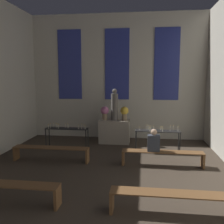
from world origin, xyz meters
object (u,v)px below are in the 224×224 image
object	(u,v)px
altar	(115,131)
pew_second_right	(173,198)
flower_vase_right	(124,112)
flower_vase_left	(105,112)
pew_second_left	(3,188)
person_seated	(154,142)
statue	(115,106)
pew_back_right	(162,155)
candle_rack_right	(158,133)
candle_rack_left	(67,131)
pew_back_left	(51,151)

from	to	relation	value
altar	pew_second_right	world-z (taller)	altar
altar	flower_vase_right	size ratio (longest dim) A/B	2.21
flower_vase_left	pew_second_left	bearing A→B (deg)	-104.45
person_seated	statue	bearing A→B (deg)	120.66
flower_vase_right	pew_back_right	distance (m)	2.95
flower_vase_left	person_seated	xyz separation A→B (m)	(1.86, -2.47, -0.52)
statue	person_seated	bearing A→B (deg)	-59.34
statue	candle_rack_right	xyz separation A→B (m)	(1.66, -1.03, -0.83)
altar	pew_second_left	bearing A→B (deg)	-108.46
statue	pew_second_right	size ratio (longest dim) A/B	0.52
candle_rack_left	altar	bearing A→B (deg)	31.79
statue	candle_rack_left	world-z (taller)	statue
person_seated	pew_second_right	bearing A→B (deg)	-84.38
altar	flower_vase_left	size ratio (longest dim) A/B	2.21
candle_rack_left	candle_rack_right	xyz separation A→B (m)	(3.32, 0.00, -0.00)
pew_second_left	altar	bearing A→B (deg)	71.54
pew_back_left	pew_back_right	distance (m)	3.46
candle_rack_left	pew_second_left	bearing A→B (deg)	-90.92
candle_rack_right	flower_vase_right	bearing A→B (deg)	140.96
statue	pew_back_right	bearing A→B (deg)	-54.96
statue	flower_vase_right	bearing A→B (deg)	0.00
candle_rack_right	pew_back_left	bearing A→B (deg)	-156.99
pew_back_right	person_seated	distance (m)	0.48
pew_second_right	person_seated	xyz separation A→B (m)	(-0.27, 2.71, 0.40)
pew_second_left	pew_back_right	xyz separation A→B (m)	(3.46, 2.71, 0.00)
altar	pew_back_right	size ratio (longest dim) A/B	0.50
flower_vase_left	pew_back_right	distance (m)	3.38
pew_second_left	pew_second_right	world-z (taller)	same
statue	candle_rack_right	distance (m)	2.12
candle_rack_left	pew_second_right	world-z (taller)	candle_rack_left
pew_second_left	pew_second_right	bearing A→B (deg)	0.00
flower_vase_left	pew_back_left	distance (m)	2.95
statue	pew_back_right	xyz separation A→B (m)	(1.73, -2.47, -1.17)
statue	pew_second_right	xyz separation A→B (m)	(1.73, -5.18, -1.17)
altar	statue	xyz separation A→B (m)	(0.00, 0.00, 1.05)
person_seated	flower_vase_right	bearing A→B (deg)	113.41
candle_rack_left	pew_back_right	distance (m)	3.70
flower_vase_right	pew_back_left	bearing A→B (deg)	-130.73
pew_second_right	statue	bearing A→B (deg)	108.46
pew_second_left	pew_back_left	distance (m)	2.71
candle_rack_left	flower_vase_right	bearing A→B (deg)	26.61
pew_second_right	pew_back_right	world-z (taller)	same
pew_back_left	candle_rack_right	bearing A→B (deg)	23.01
altar	pew_back_left	distance (m)	3.01
pew_second_left	pew_second_right	size ratio (longest dim) A/B	1.00
flower_vase_left	candle_rack_left	bearing A→B (deg)	-140.91
pew_back_right	person_seated	world-z (taller)	person_seated
altar	pew_second_right	bearing A→B (deg)	-71.54
candle_rack_left	pew_back_left	distance (m)	1.48
flower_vase_right	statue	bearing A→B (deg)	180.00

